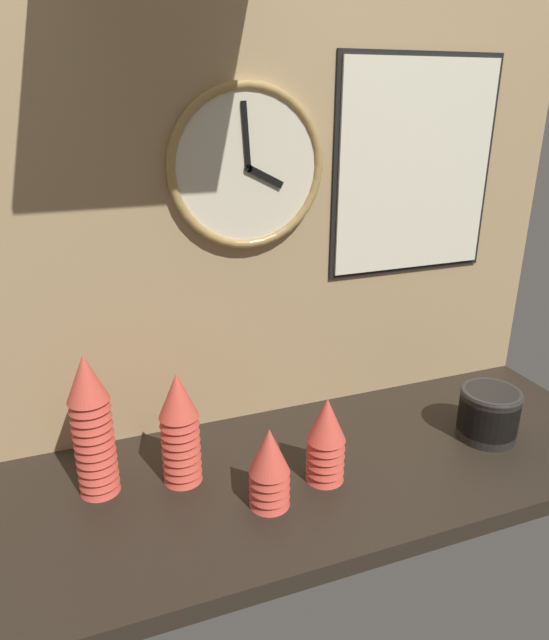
% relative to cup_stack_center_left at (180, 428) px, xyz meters
% --- Properties ---
extents(ground_plane, '(1.60, 0.56, 0.04)m').
position_rel_cup_stack_center_left_xyz_m(ground_plane, '(0.23, -0.05, -0.15)').
color(ground_plane, black).
extents(wall_tiled_back, '(1.60, 0.03, 1.05)m').
position_rel_cup_stack_center_left_xyz_m(wall_tiled_back, '(0.23, 0.22, 0.40)').
color(wall_tiled_back, tan).
rests_on(wall_tiled_back, ground_plane).
extents(cup_stack_center_left, '(0.08, 0.08, 0.25)m').
position_rel_cup_stack_center_left_xyz_m(cup_stack_center_left, '(0.00, 0.00, 0.00)').
color(cup_stack_center_left, '#DB4C3D').
rests_on(cup_stack_center_left, ground_plane).
extents(cup_stack_center, '(0.08, 0.08, 0.17)m').
position_rel_cup_stack_center_left_xyz_m(cup_stack_center, '(0.15, -0.14, -0.04)').
color(cup_stack_center, '#DB4C3D').
rests_on(cup_stack_center, ground_plane).
extents(cup_stack_left, '(0.08, 0.08, 0.31)m').
position_rel_cup_stack_center_left_xyz_m(cup_stack_left, '(-0.17, 0.02, 0.03)').
color(cup_stack_left, '#DB4C3D').
rests_on(cup_stack_left, ground_plane).
extents(cup_stack_center_right, '(0.08, 0.08, 0.19)m').
position_rel_cup_stack_center_left_xyz_m(cup_stack_center_right, '(0.29, -0.10, -0.03)').
color(cup_stack_center_right, '#DB4C3D').
rests_on(cup_stack_center_right, ground_plane).
extents(bowl_stack_far_right, '(0.14, 0.14, 0.12)m').
position_rel_cup_stack_center_left_xyz_m(bowl_stack_far_right, '(0.72, -0.09, -0.06)').
color(bowl_stack_far_right, black).
rests_on(bowl_stack_far_right, ground_plane).
extents(wall_clock, '(0.35, 0.03, 0.35)m').
position_rel_cup_stack_center_left_xyz_m(wall_clock, '(0.22, 0.19, 0.49)').
color(wall_clock, beige).
extents(menu_board, '(0.44, 0.01, 0.52)m').
position_rel_cup_stack_center_left_xyz_m(menu_board, '(0.65, 0.20, 0.47)').
color(menu_board, black).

